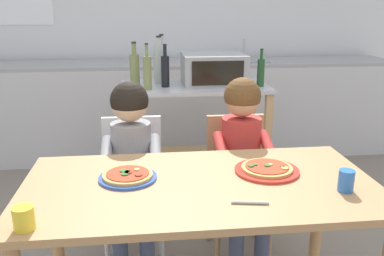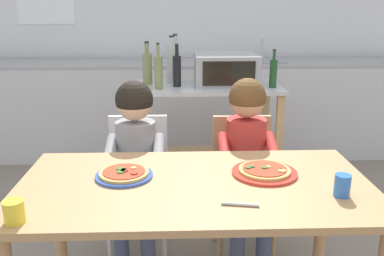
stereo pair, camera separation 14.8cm
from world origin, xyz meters
name	(u,v)px [view 2 (the right image)]	position (x,y,z in m)	size (l,w,h in m)	color
ground_plane	(188,214)	(0.00, 1.11, 0.00)	(11.08, 11.08, 0.00)	slate
back_wall_tiled	(182,13)	(0.00, 2.83, 1.35)	(4.90, 0.13, 2.70)	silver
kitchen_counter	(184,108)	(0.00, 2.42, 0.46)	(4.41, 0.60, 1.11)	silver
kitchen_island_cart	(206,123)	(0.15, 1.44, 0.58)	(1.08, 0.56, 0.87)	#B7BABF
toaster_oven	(226,69)	(0.29, 1.46, 0.99)	(0.46, 0.39, 0.22)	#999BA0
bottle_tall_green_wine	(158,72)	(-0.20, 1.30, 1.00)	(0.06, 0.06, 0.32)	olive
bottle_brown_beer	(147,68)	(-0.29, 1.49, 1.00)	(0.07, 0.07, 0.31)	olive
bottle_clear_vinegar	(177,70)	(-0.07, 1.39, 0.99)	(0.06, 0.06, 0.31)	black
bottle_dark_olive_oil	(273,73)	(0.61, 1.33, 0.98)	(0.05, 0.05, 0.27)	#1E4723
bottle_slim_sauce	(172,62)	(-0.10, 1.54, 1.03)	(0.08, 0.08, 0.35)	#ADB7B2
bottle_squat_spirits	(175,62)	(-0.08, 1.63, 1.02)	(0.07, 0.07, 0.36)	#ADB7B2
dining_table	(195,204)	(0.00, 0.00, 0.64)	(1.48, 0.77, 0.73)	#AD7F51
dining_chair_left	(138,176)	(-0.30, 0.68, 0.48)	(0.36, 0.36, 0.81)	silver
dining_chair_right	(243,176)	(0.31, 0.66, 0.48)	(0.36, 0.36, 0.81)	tan
child_in_grey_shirt	(135,149)	(-0.30, 0.57, 0.69)	(0.32, 0.42, 1.04)	#424C6B
child_in_red_shirt	(247,149)	(0.31, 0.54, 0.69)	(0.32, 0.42, 1.05)	#424C6B
pizza_plate_blue_rimmed	(124,174)	(-0.30, 0.07, 0.75)	(0.25, 0.25, 0.03)	#3356B7
pizza_plate_red_rimmed	(264,171)	(0.31, 0.08, 0.75)	(0.29, 0.29, 0.03)	red
drinking_cup_blue	(342,185)	(0.57, -0.15, 0.78)	(0.06, 0.06, 0.09)	blue
drinking_cup_yellow	(14,212)	(-0.63, -0.31, 0.77)	(0.07, 0.07, 0.08)	yellow
serving_spoon	(240,204)	(0.16, -0.22, 0.74)	(0.01, 0.01, 0.14)	#B7BABF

